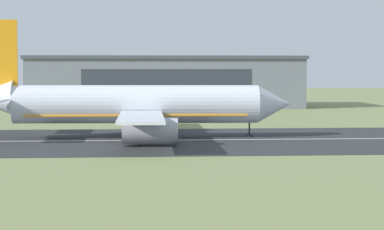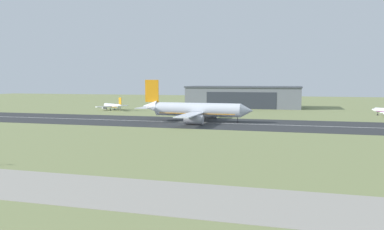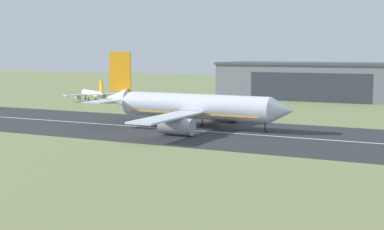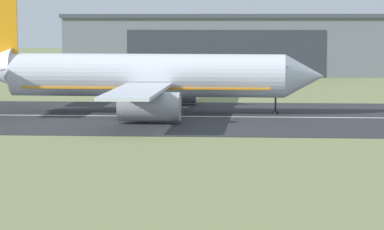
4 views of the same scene
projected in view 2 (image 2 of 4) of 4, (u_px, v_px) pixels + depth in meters
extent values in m
plane|color=#7A8451|center=(174.00, 149.00, 94.93)|extent=(683.13, 683.13, 0.00)
cube|color=#2B2D30|center=(219.00, 123.00, 152.68)|extent=(443.13, 40.32, 0.06)
cube|color=silver|center=(219.00, 123.00, 152.68)|extent=(398.82, 0.70, 0.01)
cube|color=gray|center=(102.00, 191.00, 59.07)|extent=(332.35, 15.92, 0.05)
cube|color=slate|center=(244.00, 97.00, 244.24)|extent=(72.16, 27.79, 12.88)
cube|color=#424751|center=(244.00, 87.00, 243.61)|extent=(73.16, 28.79, 0.90)
cube|color=#2D333D|center=(241.00, 100.00, 230.96)|extent=(43.29, 0.12, 10.31)
cylinder|color=silver|center=(198.00, 110.00, 158.88)|extent=(36.78, 6.21, 5.79)
cone|color=silver|center=(247.00, 111.00, 153.16)|extent=(5.25, 5.80, 5.74)
cone|color=silver|center=(150.00, 106.00, 164.74)|extent=(6.96, 5.25, 5.17)
cube|color=black|center=(240.00, 108.00, 153.83)|extent=(1.16, 4.89, 0.44)
cube|color=orange|center=(198.00, 113.00, 159.03)|extent=(33.10, 5.88, 0.25)
cube|color=silver|center=(190.00, 115.00, 144.97)|extent=(6.15, 23.17, 0.41)
cylinder|color=#A8A8B2|center=(194.00, 120.00, 146.60)|extent=(7.51, 3.65, 3.57)
cube|color=silver|center=(207.00, 109.00, 172.58)|extent=(6.15, 23.17, 0.41)
cylinder|color=#A8A8B2|center=(209.00, 114.00, 170.67)|extent=(7.51, 3.65, 3.57)
cube|color=orange|center=(152.00, 91.00, 163.84)|extent=(6.24, 0.36, 9.75)
cube|color=silver|center=(145.00, 108.00, 157.63)|extent=(5.57, 8.85, 0.24)
cube|color=silver|center=(157.00, 106.00, 171.53)|extent=(5.57, 8.85, 0.24)
cylinder|color=black|center=(238.00, 120.00, 154.56)|extent=(0.24, 0.24, 2.26)
cylinder|color=black|center=(237.00, 122.00, 154.65)|extent=(0.84, 0.84, 0.44)
cylinder|color=black|center=(196.00, 120.00, 155.89)|extent=(0.24, 0.24, 2.26)
cylinder|color=black|center=(196.00, 122.00, 155.97)|extent=(0.84, 0.84, 0.44)
cylinder|color=black|center=(200.00, 118.00, 162.48)|extent=(0.24, 0.24, 2.26)
cylinder|color=black|center=(200.00, 120.00, 162.56)|extent=(0.84, 0.84, 0.44)
cone|color=silver|center=(373.00, 110.00, 189.52)|extent=(2.94, 2.99, 2.23)
cube|color=black|center=(376.00, 109.00, 188.61)|extent=(2.02, 2.17, 0.44)
cylinder|color=black|center=(378.00, 114.00, 187.96)|extent=(0.24, 0.24, 1.66)
cylinder|color=black|center=(378.00, 115.00, 188.02)|extent=(0.84, 0.84, 0.44)
cylinder|color=silver|center=(112.00, 106.00, 221.18)|extent=(14.80, 10.70, 2.29)
cone|color=silver|center=(105.00, 105.00, 227.92)|extent=(2.98, 3.05, 2.29)
cone|color=silver|center=(121.00, 106.00, 214.14)|extent=(3.43, 3.23, 2.06)
cube|color=black|center=(105.00, 104.00, 227.04)|extent=(1.98, 2.23, 0.44)
cube|color=orange|center=(112.00, 107.00, 221.23)|extent=(13.38, 9.73, 0.20)
cube|color=silver|center=(120.00, 106.00, 225.21)|extent=(7.01, 8.93, 0.40)
cylinder|color=#A8A8B2|center=(119.00, 107.00, 225.19)|extent=(3.27, 2.81, 1.42)
cube|color=silver|center=(103.00, 107.00, 217.70)|extent=(7.01, 8.93, 0.40)
cylinder|color=#A8A8B2|center=(104.00, 108.00, 218.64)|extent=(3.27, 2.81, 1.42)
cube|color=orange|center=(120.00, 101.00, 214.20)|extent=(2.25, 1.59, 3.90)
cube|color=silver|center=(125.00, 106.00, 216.08)|extent=(3.74, 4.13, 0.24)
cube|color=silver|center=(116.00, 106.00, 212.22)|extent=(3.74, 4.13, 0.24)
cylinder|color=black|center=(106.00, 108.00, 226.44)|extent=(0.24, 0.24, 1.54)
cylinder|color=black|center=(106.00, 109.00, 226.50)|extent=(0.84, 0.84, 0.44)
cylinder|color=black|center=(114.00, 109.00, 222.13)|extent=(0.24, 0.24, 1.54)
cylinder|color=black|center=(114.00, 110.00, 222.18)|extent=(0.84, 0.84, 0.44)
cylinder|color=black|center=(110.00, 109.00, 220.31)|extent=(0.24, 0.24, 1.54)
cylinder|color=black|center=(110.00, 110.00, 220.36)|extent=(0.84, 0.84, 0.44)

